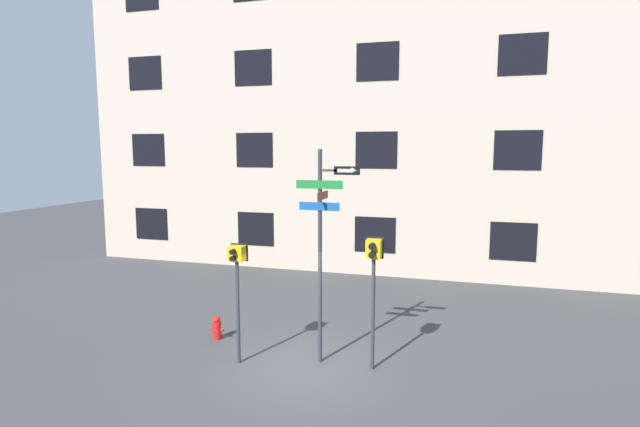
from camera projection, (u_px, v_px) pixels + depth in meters
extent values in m
plane|color=#38383A|center=(304.00, 370.00, 10.72)|extent=(60.00, 60.00, 0.00)
cube|color=tan|center=(378.00, 107.00, 18.18)|extent=(24.00, 0.60, 12.47)
cube|color=black|center=(152.00, 224.00, 21.18)|extent=(1.52, 0.03, 1.32)
cube|color=black|center=(256.00, 229.00, 19.83)|extent=(1.52, 0.03, 1.32)
cube|color=black|center=(375.00, 235.00, 18.47)|extent=(1.52, 0.03, 1.32)
cube|color=black|center=(513.00, 241.00, 17.12)|extent=(1.52, 0.03, 1.32)
cube|color=black|center=(148.00, 150.00, 20.78)|extent=(1.52, 0.03, 1.32)
cube|color=black|center=(254.00, 150.00, 19.43)|extent=(1.52, 0.03, 1.32)
cube|color=black|center=(376.00, 150.00, 18.07)|extent=(1.52, 0.03, 1.32)
cube|color=black|center=(518.00, 150.00, 16.72)|extent=(1.52, 0.03, 1.32)
cube|color=black|center=(145.00, 73.00, 20.38)|extent=(1.52, 0.03, 1.32)
cube|color=black|center=(253.00, 68.00, 19.03)|extent=(1.52, 0.03, 1.32)
cube|color=black|center=(377.00, 61.00, 17.67)|extent=(1.52, 0.03, 1.32)
cube|color=black|center=(523.00, 54.00, 16.32)|extent=(1.52, 0.03, 1.32)
cylinder|color=#2D2D33|center=(320.00, 258.00, 10.83)|extent=(0.09, 0.09, 4.71)
cube|color=#2D2D33|center=(333.00, 170.00, 10.51)|extent=(0.59, 0.05, 0.05)
cube|color=#196B2D|center=(319.00, 185.00, 10.57)|extent=(1.03, 0.02, 0.18)
cube|color=brown|center=(323.00, 196.00, 10.64)|extent=(0.02, 0.76, 0.17)
cube|color=#14478C|center=(319.00, 206.00, 10.63)|extent=(0.89, 0.02, 0.17)
cube|color=black|center=(347.00, 171.00, 10.41)|extent=(0.56, 0.02, 0.18)
cube|color=white|center=(345.00, 171.00, 10.41)|extent=(0.32, 0.01, 0.07)
cone|color=white|center=(354.00, 171.00, 10.35)|extent=(0.10, 0.14, 0.14)
cylinder|color=#2D2D33|center=(238.00, 312.00, 10.93)|extent=(0.08, 0.08, 2.31)
cube|color=gold|center=(237.00, 253.00, 10.76)|extent=(0.34, 0.26, 0.32)
cube|color=black|center=(240.00, 252.00, 10.89)|extent=(0.40, 0.02, 0.38)
cylinder|color=black|center=(233.00, 252.00, 10.57)|extent=(0.11, 0.12, 0.11)
cylinder|color=black|center=(233.00, 258.00, 10.58)|extent=(0.11, 0.12, 0.11)
cylinder|color=#EA4C14|center=(234.00, 251.00, 10.62)|extent=(0.09, 0.01, 0.09)
cylinder|color=#2D2D33|center=(373.00, 314.00, 10.60)|extent=(0.08, 0.08, 2.44)
cube|color=gold|center=(374.00, 249.00, 10.42)|extent=(0.31, 0.26, 0.40)
cube|color=black|center=(375.00, 248.00, 10.55)|extent=(0.37, 0.02, 0.46)
cylinder|color=black|center=(372.00, 246.00, 10.23)|extent=(0.14, 0.12, 0.14)
cylinder|color=black|center=(372.00, 255.00, 10.25)|extent=(0.14, 0.12, 0.14)
cylinder|color=silver|center=(373.00, 246.00, 10.28)|extent=(0.11, 0.01, 0.11)
cylinder|color=red|center=(217.00, 330.00, 12.42)|extent=(0.22, 0.22, 0.45)
sphere|color=red|center=(217.00, 319.00, 12.38)|extent=(0.18, 0.18, 0.18)
cylinder|color=red|center=(212.00, 329.00, 12.46)|extent=(0.08, 0.08, 0.08)
cylinder|color=red|center=(222.00, 330.00, 12.38)|extent=(0.08, 0.08, 0.08)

